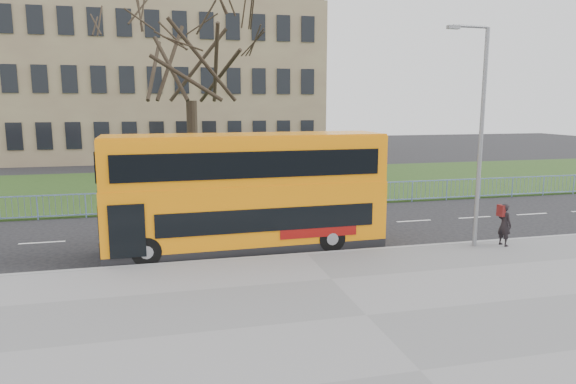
% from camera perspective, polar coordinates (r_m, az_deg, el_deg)
% --- Properties ---
extents(ground, '(120.00, 120.00, 0.00)m').
position_cam_1_polar(ground, '(18.69, 0.80, -5.89)').
color(ground, black).
rests_on(ground, ground).
extents(pavement, '(80.00, 10.50, 0.12)m').
position_cam_1_polar(pavement, '(12.62, 8.70, -13.62)').
color(pavement, slate).
rests_on(pavement, ground).
extents(kerb, '(80.00, 0.20, 0.14)m').
position_cam_1_polar(kerb, '(17.24, 2.10, -7.01)').
color(kerb, gray).
rests_on(kerb, ground).
extents(grass_verge, '(80.00, 15.40, 0.08)m').
position_cam_1_polar(grass_verge, '(32.43, -5.52, 0.84)').
color(grass_verge, '#203A15').
rests_on(grass_verge, ground).
extents(guard_railing, '(40.00, 0.12, 1.10)m').
position_cam_1_polar(guard_railing, '(24.86, -3.00, -0.67)').
color(guard_railing, '#7390CD').
rests_on(guard_railing, ground).
extents(bare_tree, '(8.56, 8.56, 12.22)m').
position_cam_1_polar(bare_tree, '(27.49, -10.75, 11.99)').
color(bare_tree, black).
rests_on(bare_tree, grass_verge).
extents(civic_building, '(30.00, 15.00, 14.00)m').
position_cam_1_polar(civic_building, '(52.47, -14.50, 11.59)').
color(civic_building, '#876D55').
rests_on(civic_building, ground).
extents(yellow_bus, '(9.56, 2.51, 3.98)m').
position_cam_1_polar(yellow_bus, '(17.70, -4.64, 0.29)').
color(yellow_bus, orange).
rests_on(yellow_bus, ground).
extents(pedestrian, '(0.45, 0.60, 1.51)m').
position_cam_1_polar(pedestrian, '(19.53, 22.92, -3.35)').
color(pedestrian, black).
rests_on(pedestrian, pavement).
extents(street_lamp, '(1.58, 0.21, 7.45)m').
position_cam_1_polar(street_lamp, '(18.63, 20.47, 6.57)').
color(street_lamp, gray).
rests_on(street_lamp, pavement).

